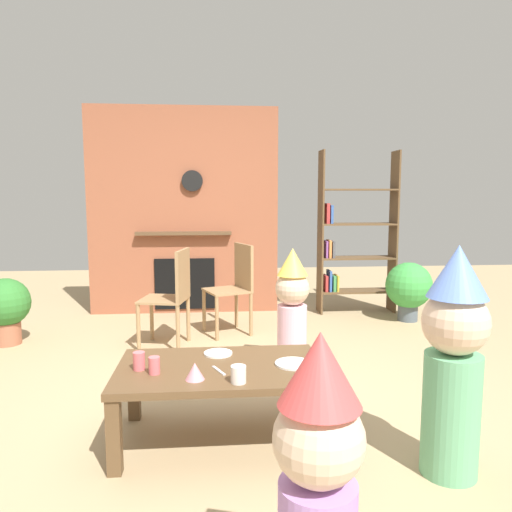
{
  "coord_description": "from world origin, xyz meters",
  "views": [
    {
      "loc": [
        -0.16,
        -3.17,
        1.38
      ],
      "look_at": [
        0.15,
        0.4,
        0.93
      ],
      "focal_mm": 34.01,
      "sensor_mm": 36.0,
      "label": 1
    }
  ],
  "objects_px": {
    "birthday_cake_slice": "(195,371)",
    "child_in_pink": "(454,356)",
    "paper_plate_rear": "(293,364)",
    "dining_chair_left": "(173,292)",
    "paper_cup_near_right": "(139,361)",
    "potted_plant_tall": "(409,287)",
    "child_by_the_chairs": "(292,306)",
    "dining_chair_middle": "(235,283)",
    "paper_plate_front": "(218,353)",
    "child_with_cone_hat": "(318,486)",
    "paper_cup_center": "(154,365)",
    "paper_cup_near_left": "(238,374)",
    "potted_plant_short": "(5,306)",
    "coffee_table": "(220,377)",
    "bookshelf": "(352,240)"
  },
  "relations": [
    {
      "from": "paper_plate_rear",
      "to": "child_in_pink",
      "type": "height_order",
      "value": "child_in_pink"
    },
    {
      "from": "child_in_pink",
      "to": "child_by_the_chairs",
      "type": "bearing_deg",
      "value": -49.07
    },
    {
      "from": "child_by_the_chairs",
      "to": "potted_plant_tall",
      "type": "bearing_deg",
      "value": 160.55
    },
    {
      "from": "birthday_cake_slice",
      "to": "potted_plant_tall",
      "type": "height_order",
      "value": "potted_plant_tall"
    },
    {
      "from": "paper_cup_near_right",
      "to": "potted_plant_tall",
      "type": "xyz_separation_m",
      "value": [
        2.55,
        2.5,
        -0.1
      ]
    },
    {
      "from": "paper_cup_center",
      "to": "paper_cup_near_right",
      "type": "bearing_deg",
      "value": 142.26
    },
    {
      "from": "birthday_cake_slice",
      "to": "child_in_pink",
      "type": "xyz_separation_m",
      "value": [
        1.26,
        -0.25,
        0.13
      ]
    },
    {
      "from": "paper_cup_near_left",
      "to": "potted_plant_short",
      "type": "xyz_separation_m",
      "value": [
        -2.06,
        2.21,
        -0.12
      ]
    },
    {
      "from": "bookshelf",
      "to": "child_by_the_chairs",
      "type": "height_order",
      "value": "bookshelf"
    },
    {
      "from": "paper_cup_center",
      "to": "potted_plant_short",
      "type": "height_order",
      "value": "potted_plant_short"
    },
    {
      "from": "paper_plate_front",
      "to": "dining_chair_left",
      "type": "bearing_deg",
      "value": 104.21
    },
    {
      "from": "paper_plate_front",
      "to": "child_by_the_chairs",
      "type": "relative_size",
      "value": 0.17
    },
    {
      "from": "paper_plate_front",
      "to": "potted_plant_short",
      "type": "height_order",
      "value": "potted_plant_short"
    },
    {
      "from": "bookshelf",
      "to": "potted_plant_tall",
      "type": "relative_size",
      "value": 2.91
    },
    {
      "from": "child_with_cone_hat",
      "to": "potted_plant_tall",
      "type": "height_order",
      "value": "child_with_cone_hat"
    },
    {
      "from": "birthday_cake_slice",
      "to": "dining_chair_left",
      "type": "relative_size",
      "value": 0.11
    },
    {
      "from": "paper_cup_center",
      "to": "child_in_pink",
      "type": "relative_size",
      "value": 0.08
    },
    {
      "from": "paper_plate_front",
      "to": "child_in_pink",
      "type": "relative_size",
      "value": 0.15
    },
    {
      "from": "paper_plate_rear",
      "to": "paper_cup_center",
      "type": "bearing_deg",
      "value": -174.29
    },
    {
      "from": "child_with_cone_hat",
      "to": "dining_chair_left",
      "type": "bearing_deg",
      "value": 0.54
    },
    {
      "from": "coffee_table",
      "to": "child_in_pink",
      "type": "xyz_separation_m",
      "value": [
        1.13,
        -0.44,
        0.24
      ]
    },
    {
      "from": "child_with_cone_hat",
      "to": "potted_plant_tall",
      "type": "xyz_separation_m",
      "value": [
        1.83,
        3.78,
        -0.15
      ]
    },
    {
      "from": "child_in_pink",
      "to": "potted_plant_tall",
      "type": "bearing_deg",
      "value": -87.41
    },
    {
      "from": "paper_cup_near_right",
      "to": "child_in_pink",
      "type": "xyz_separation_m",
      "value": [
        1.57,
        -0.42,
        0.12
      ]
    },
    {
      "from": "paper_plate_rear",
      "to": "dining_chair_left",
      "type": "height_order",
      "value": "dining_chair_left"
    },
    {
      "from": "dining_chair_middle",
      "to": "paper_cup_near_right",
      "type": "bearing_deg",
      "value": 53.19
    },
    {
      "from": "dining_chair_left",
      "to": "potted_plant_tall",
      "type": "relative_size",
      "value": 1.38
    },
    {
      "from": "paper_plate_front",
      "to": "birthday_cake_slice",
      "type": "distance_m",
      "value": 0.41
    },
    {
      "from": "child_in_pink",
      "to": "child_by_the_chairs",
      "type": "height_order",
      "value": "child_in_pink"
    },
    {
      "from": "coffee_table",
      "to": "paper_cup_near_right",
      "type": "distance_m",
      "value": 0.46
    },
    {
      "from": "paper_plate_rear",
      "to": "child_in_pink",
      "type": "relative_size",
      "value": 0.18
    },
    {
      "from": "paper_plate_rear",
      "to": "dining_chair_left",
      "type": "relative_size",
      "value": 0.23
    },
    {
      "from": "paper_cup_near_right",
      "to": "potted_plant_tall",
      "type": "distance_m",
      "value": 3.57
    },
    {
      "from": "birthday_cake_slice",
      "to": "child_in_pink",
      "type": "bearing_deg",
      "value": -11.01
    },
    {
      "from": "paper_plate_rear",
      "to": "paper_plate_front",
      "type": "bearing_deg",
      "value": 152.69
    },
    {
      "from": "coffee_table",
      "to": "paper_cup_near_left",
      "type": "height_order",
      "value": "paper_cup_near_left"
    },
    {
      "from": "paper_plate_front",
      "to": "paper_plate_rear",
      "type": "bearing_deg",
      "value": -27.31
    },
    {
      "from": "child_in_pink",
      "to": "dining_chair_middle",
      "type": "xyz_separation_m",
      "value": [
        -0.95,
        2.61,
        -0.1
      ]
    },
    {
      "from": "birthday_cake_slice",
      "to": "dining_chair_middle",
      "type": "xyz_separation_m",
      "value": [
        0.31,
        2.36,
        0.03
      ]
    },
    {
      "from": "bookshelf",
      "to": "coffee_table",
      "type": "height_order",
      "value": "bookshelf"
    },
    {
      "from": "coffee_table",
      "to": "child_with_cone_hat",
      "type": "relative_size",
      "value": 1.15
    },
    {
      "from": "paper_plate_front",
      "to": "child_by_the_chairs",
      "type": "xyz_separation_m",
      "value": [
        0.59,
        0.88,
        0.08
      ]
    },
    {
      "from": "paper_cup_center",
      "to": "child_with_cone_hat",
      "type": "distance_m",
      "value": 1.36
    },
    {
      "from": "child_by_the_chairs",
      "to": "potted_plant_short",
      "type": "relative_size",
      "value": 1.56
    },
    {
      "from": "potted_plant_tall",
      "to": "dining_chair_left",
      "type": "bearing_deg",
      "value": -164.08
    },
    {
      "from": "paper_plate_front",
      "to": "child_in_pink",
      "type": "height_order",
      "value": "child_in_pink"
    },
    {
      "from": "paper_cup_center",
      "to": "potted_plant_tall",
      "type": "relative_size",
      "value": 0.14
    },
    {
      "from": "paper_cup_center",
      "to": "paper_plate_rear",
      "type": "height_order",
      "value": "paper_cup_center"
    },
    {
      "from": "paper_plate_front",
      "to": "potted_plant_short",
      "type": "xyz_separation_m",
      "value": [
        -1.96,
        1.76,
        -0.08
      ]
    },
    {
      "from": "paper_cup_near_right",
      "to": "paper_plate_rear",
      "type": "xyz_separation_m",
      "value": [
        0.85,
        0.01,
        -0.04
      ]
    }
  ]
}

